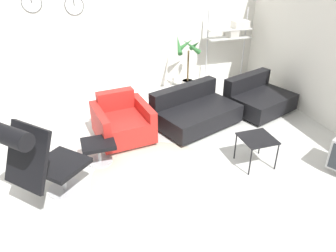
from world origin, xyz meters
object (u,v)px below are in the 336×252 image
Objects in this scene: lounge_chair at (36,156)px; ottoman at (99,147)px; couch_second at (258,99)px; shelf_unit at (234,31)px; couch_low at (195,112)px; armchair_red at (122,123)px; side_table at (257,140)px; potted_plant at (187,67)px.

lounge_chair reaches higher than ottoman.
couch_second is 1.75m from shelf_unit.
couch_second is 0.83× the size of shelf_unit.
ottoman is 1.90m from couch_low.
armchair_red is (0.47, 0.58, 0.02)m from ottoman.
couch_low is at bearing -13.40° from couch_second.
couch_second is (3.92, 1.51, -0.49)m from lounge_chair.
couch_second is 2.94× the size of side_table.
potted_plant is at bearing -125.06° from couch_low.
armchair_red is at bearing -139.34° from potted_plant.
couch_low is 1.19× the size of couch_second.
ottoman is 0.75m from armchair_red.
shelf_unit reaches higher than couch_second.
potted_plant is (1.69, 1.45, 0.31)m from armchair_red.
potted_plant is (2.92, 2.73, -0.14)m from lounge_chair.
side_table is at bearing 46.36° from lounge_chair.
lounge_chair is 2.94m from side_table.
couch_low is 1.32× the size of potted_plant.
ottoman is 0.29× the size of shelf_unit.
potted_plant reaches higher than armchair_red.
lounge_chair is 0.74× the size of shelf_unit.
couch_second is 1.62m from potted_plant.
potted_plant reaches higher than side_table.
lounge_chair is at bearing -137.37° from ottoman.
lounge_chair is 0.98× the size of potted_plant.
shelf_unit is at bearing 69.19° from side_table.
couch_second reaches higher than ottoman.
couch_low reaches higher than side_table.
side_table is (2.16, -0.75, 0.14)m from ottoman.
ottoman is 0.39× the size of potted_plant.
couch_low is at bearing -105.55° from potted_plant.
armchair_red is 0.79× the size of potted_plant.
shelf_unit is (1.14, 3.01, 0.79)m from side_table.
couch_low is 1.39m from couch_second.
potted_plant is 0.75× the size of shelf_unit.
side_table is (1.69, -1.33, 0.13)m from armchair_red.
ottoman is (0.76, 0.70, -0.47)m from lounge_chair.
couch_low is 0.99× the size of shelf_unit.
armchair_red is 0.59× the size of shelf_unit.
ottoman is at bearing -136.73° from potted_plant.
armchair_red is 0.72× the size of couch_second.
armchair_red is (1.23, 1.28, -0.45)m from lounge_chair.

